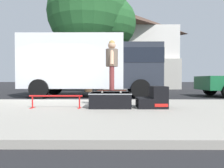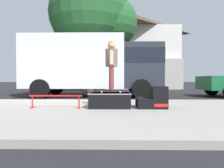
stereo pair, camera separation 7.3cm
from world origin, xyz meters
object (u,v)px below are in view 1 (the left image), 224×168
Objects in this scene: skateboard at (112,91)px; street_tree_main at (93,16)px; kicker_ramp at (154,99)px; skater_kid at (112,61)px; box_truck at (93,64)px; grind_rail at (56,98)px; skate_box at (110,100)px.

street_tree_main reaches higher than skateboard.
street_tree_main is (-2.56, 8.74, 5.13)m from kicker_ramp.
box_truck reaches higher than skater_kid.
kicker_ramp is 0.11× the size of box_truck.
skateboard is 5.05m from box_truck.
kicker_ramp is 1.16m from skateboard.
skater_kid is 9.74m from street_tree_main.
kicker_ramp reaches higher than skateboard.
grind_rail is 5.16m from box_truck.
skate_box is 1.40× the size of skateboard.
kicker_ramp is (1.18, -0.00, 0.03)m from skate_box.
skateboard is 10.11m from street_tree_main.
skate_box is at bearing -149.58° from skateboard.
kicker_ramp is 2.63m from grind_rail.
skateboard reaches higher than grind_rail.
street_tree_main reaches higher than skater_kid.
box_truck reaches higher than skate_box.
kicker_ramp is at bearing -73.68° from street_tree_main.
skateboard is at bearing 45.00° from skater_kid.
skater_kid reaches higher than kicker_ramp.
grind_rail is at bearing -177.34° from kicker_ramp.
box_truck reaches higher than kicker_ramp.
kicker_ramp is at bearing -1.25° from skateboard.
grind_rail is 0.17× the size of street_tree_main.
skateboard is at bearing 5.64° from grind_rail.
box_truck is 0.81× the size of street_tree_main.
street_tree_main is at bearing 106.32° from kicker_ramp.
skate_box is at bearing -78.57° from box_truck.
box_truck is (-0.98, 4.84, 1.37)m from skate_box.
skate_box is 0.25m from skateboard.
box_truck is at bearing 101.96° from skateboard.
skate_box reaches higher than grind_rail.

